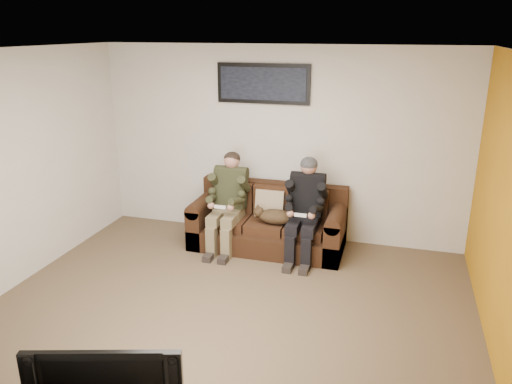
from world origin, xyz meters
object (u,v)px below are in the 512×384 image
(sofa, at_px, (269,224))
(television, at_px, (108,380))
(person_left, at_px, (228,197))
(person_right, at_px, (305,204))
(cat, at_px, (274,216))
(framed_poster, at_px, (263,84))

(sofa, relative_size, television, 2.09)
(person_left, distance_m, television, 3.64)
(person_right, relative_size, cat, 1.92)
(person_left, bearing_deg, cat, -2.50)
(person_right, bearing_deg, sofa, 162.08)
(sofa, bearing_deg, framed_poster, 116.87)
(person_right, distance_m, television, 3.65)
(sofa, bearing_deg, person_left, -162.04)
(person_left, xyz_separation_m, person_right, (1.02, 0.00, 0.00))
(person_right, relative_size, television, 1.32)
(television, bearing_deg, sofa, 72.65)
(sofa, xyz_separation_m, framed_poster, (-0.20, 0.39, 1.79))
(sofa, relative_size, framed_poster, 1.59)
(sofa, height_order, person_left, person_left)
(framed_poster, bearing_deg, sofa, -63.13)
(person_left, relative_size, cat, 1.91)
(framed_poster, bearing_deg, person_right, -38.21)
(person_right, bearing_deg, framed_poster, 141.79)
(person_left, height_order, television, person_left)
(sofa, xyz_separation_m, television, (-0.03, -3.77, 0.41))
(sofa, xyz_separation_m, person_left, (-0.51, -0.17, 0.39))
(person_left, relative_size, television, 1.31)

